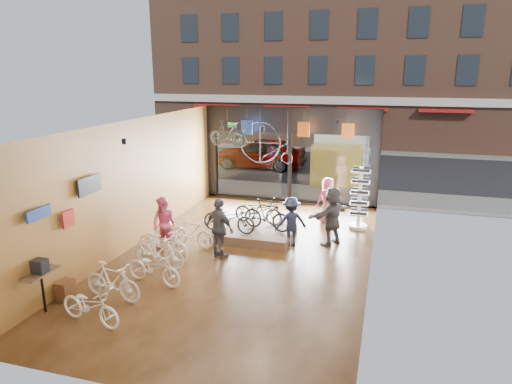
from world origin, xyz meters
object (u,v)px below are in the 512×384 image
at_px(street_car, 261,153).
at_px(box_truck, 342,150).
at_px(hung_bike, 227,134).
at_px(customer_3, 291,222).
at_px(penny_farthing, 268,144).
at_px(floor_bike_0, 90,306).
at_px(customer_4, 327,200).
at_px(floor_bike_5, 191,233).
at_px(display_bike_mid, 267,215).
at_px(display_bike_right, 258,211).
at_px(customer_5, 332,216).
at_px(customer_2, 220,228).
at_px(floor_bike_2, 154,268).
at_px(floor_bike_4, 163,243).
at_px(sunglasses_rack, 360,198).
at_px(display_platform, 255,234).
at_px(customer_1, 164,225).
at_px(floor_bike_3, 159,251).
at_px(display_bike_left, 229,218).
at_px(floor_bike_1, 113,281).

distance_m(street_car, box_truck, 4.61).
bearing_deg(hung_bike, customer_3, -121.33).
bearing_deg(penny_farthing, hung_bike, -156.00).
height_order(floor_bike_0, customer_4, customer_4).
bearing_deg(floor_bike_5, penny_farthing, -5.34).
distance_m(display_bike_mid, display_bike_right, 0.69).
relative_size(display_bike_right, customer_5, 0.91).
relative_size(customer_2, customer_3, 1.15).
relative_size(box_truck, floor_bike_2, 4.42).
distance_m(floor_bike_4, sunglasses_rack, 6.66).
distance_m(display_platform, customer_1, 2.93).
relative_size(floor_bike_4, display_bike_mid, 1.10).
relative_size(floor_bike_2, floor_bike_3, 1.00).
xyz_separation_m(floor_bike_2, display_platform, (1.51, 3.78, -0.27)).
distance_m(street_car, penny_farthing, 7.72).
relative_size(display_platform, display_bike_left, 1.40).
distance_m(box_truck, penny_farthing, 6.63).
height_order(customer_1, penny_farthing, penny_farthing).
xyz_separation_m(floor_bike_3, sunglasses_rack, (4.95, 4.80, 0.58)).
relative_size(floor_bike_3, floor_bike_4, 0.89).
height_order(sunglasses_rack, penny_farthing, penny_farthing).
distance_m(customer_5, sunglasses_rack, 1.89).
distance_m(display_bike_mid, customer_2, 2.02).
height_order(display_bike_right, customer_3, customer_3).
height_order(display_platform, customer_2, customer_2).
height_order(floor_bike_5, sunglasses_rack, sunglasses_rack).
height_order(display_bike_mid, customer_3, customer_3).
relative_size(display_bike_left, customer_5, 0.95).
bearing_deg(customer_3, customer_4, -135.40).
bearing_deg(display_bike_right, floor_bike_4, 151.67).
xyz_separation_m(customer_5, penny_farthing, (-2.85, 3.19, 1.59)).
xyz_separation_m(floor_bike_5, display_platform, (1.63, 1.24, -0.30)).
xyz_separation_m(floor_bike_2, display_bike_right, (1.46, 4.37, 0.32)).
relative_size(floor_bike_0, display_bike_right, 0.94).
bearing_deg(floor_bike_1, customer_4, -23.07).
relative_size(floor_bike_4, hung_bike, 1.14).
bearing_deg(customer_5, display_bike_right, -66.23).
xyz_separation_m(floor_bike_2, hung_bike, (-0.36, 6.52, 2.51)).
height_order(customer_3, sunglasses_rack, sunglasses_rack).
xyz_separation_m(street_car, hung_bike, (0.90, -7.80, 2.09)).
height_order(floor_bike_5, display_bike_mid, display_bike_mid).
bearing_deg(customer_5, floor_bike_3, -21.05).
relative_size(display_bike_right, customer_3, 1.09).
distance_m(floor_bike_2, customer_4, 7.02).
distance_m(display_bike_right, customer_4, 2.65).
relative_size(floor_bike_4, display_bike_left, 1.05).
bearing_deg(floor_bike_1, display_platform, -16.62).
relative_size(floor_bike_0, display_bike_mid, 0.95).
distance_m(floor_bike_1, customer_2, 3.42).
relative_size(display_bike_mid, customer_2, 0.93).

